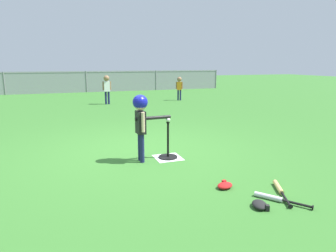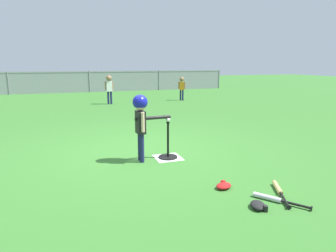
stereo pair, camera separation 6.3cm
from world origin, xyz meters
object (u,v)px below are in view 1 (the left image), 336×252
batter_child (141,114)px  fielder_deep_left (107,86)px  spare_bat_silver (274,198)px  spare_bat_wood (280,189)px  glove_by_plate (225,185)px  baseball_on_tee (168,120)px  batting_tee (168,152)px  fielder_deep_right (179,85)px  glove_near_bats (260,205)px

batter_child → fielder_deep_left: 7.09m
batter_child → spare_bat_silver: bearing=-59.9°
fielder_deep_left → spare_bat_wood: size_ratio=1.71×
batter_child → glove_by_plate: (0.73, -1.38, -0.74)m
glove_by_plate → baseball_on_tee: bearing=100.9°
batter_child → spare_bat_wood: size_ratio=1.67×
batting_tee → baseball_on_tee: baseball_on_tee is taller
batting_tee → batter_child: (-0.46, -0.02, 0.68)m
batter_child → spare_bat_wood: bearing=-52.4°
spare_bat_silver → spare_bat_wood: bearing=37.6°
spare_bat_silver → glove_by_plate: (-0.36, 0.50, 0.01)m
fielder_deep_right → spare_bat_silver: bearing=-105.1°
glove_by_plate → glove_near_bats: same height
batter_child → glove_near_bats: batter_child is taller
fielder_deep_right → batter_child: bearing=-116.1°
batter_child → spare_bat_silver: 2.30m
batting_tee → spare_bat_silver: bearing=-71.7°
fielder_deep_right → spare_bat_silver: 9.50m
fielder_deep_left → spare_bat_wood: 8.86m
baseball_on_tee → spare_bat_wood: 2.03m
baseball_on_tee → fielder_deep_right: 7.88m
batting_tee → spare_bat_wood: bearing=-63.7°
glove_near_bats → baseball_on_tee: bearing=100.4°
batting_tee → baseball_on_tee: size_ratio=8.38×
spare_bat_wood → glove_near_bats: glove_near_bats is taller
batting_tee → baseball_on_tee: (0.00, 0.00, 0.56)m
batting_tee → fielder_deep_left: bearing=89.9°
baseball_on_tee → fielder_deep_right: (3.10, 7.24, -0.01)m
batting_tee → glove_by_plate: bearing=-79.1°
baseball_on_tee → glove_near_bats: bearing=-79.6°
fielder_deep_right → glove_by_plate: size_ratio=3.84×
batting_tee → spare_bat_silver: 2.01m
glove_by_plate → glove_near_bats: 0.60m
baseball_on_tee → glove_by_plate: baseball_on_tee is taller
baseball_on_tee → glove_near_bats: (0.37, -2.00, -0.62)m
spare_bat_wood → glove_by_plate: glove_by_plate is taller
fielder_deep_left → glove_by_plate: bearing=-88.2°
baseball_on_tee → fielder_deep_left: bearing=89.9°
glove_near_bats → batter_child: bearing=112.8°
glove_by_plate → spare_bat_wood: bearing=-29.4°
baseball_on_tee → spare_bat_silver: bearing=-71.7°
fielder_deep_right → spare_bat_wood: fielder_deep_right is taller
spare_bat_silver → spare_bat_wood: (0.23, 0.17, 0.00)m
baseball_on_tee → glove_near_bats: size_ratio=0.28×
fielder_deep_left → glove_by_plate: 8.49m
batting_tee → fielder_deep_left: fielder_deep_left is taller
batter_child → glove_by_plate: size_ratio=4.18×
batting_tee → fielder_deep_left: 7.08m
batter_child → fielder_deep_left: fielder_deep_left is taller
fielder_deep_right → glove_by_plate: bearing=-108.1°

